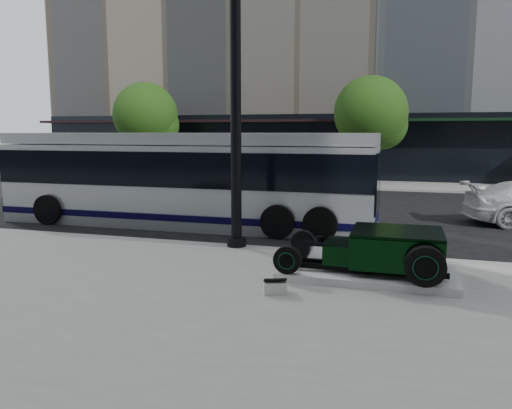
% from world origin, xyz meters
% --- Properties ---
extents(ground, '(120.00, 120.00, 0.00)m').
position_xyz_m(ground, '(0.00, 0.00, 0.00)').
color(ground, black).
rests_on(ground, ground).
extents(sidewalk_far, '(70.00, 4.00, 0.12)m').
position_xyz_m(sidewalk_far, '(0.00, 14.00, 0.06)').
color(sidewalk_far, gray).
rests_on(sidewalk_far, ground).
extents(street_trees, '(29.80, 3.80, 5.70)m').
position_xyz_m(street_trees, '(1.15, 13.07, 3.77)').
color(street_trees, black).
rests_on(street_trees, sidewalk_far).
extents(display_plinth, '(3.40, 1.80, 0.15)m').
position_xyz_m(display_plinth, '(2.14, -3.94, 0.20)').
color(display_plinth, silver).
rests_on(display_plinth, sidewalk_near).
extents(hot_rod, '(3.22, 2.00, 0.81)m').
position_xyz_m(hot_rod, '(2.47, -3.94, 0.70)').
color(hot_rod, black).
rests_on(hot_rod, display_plinth).
extents(info_plaque, '(0.48, 0.42, 0.31)m').
position_xyz_m(info_plaque, '(0.64, -5.49, 0.24)').
color(info_plaque, silver).
rests_on(info_plaque, sidewalk_near).
extents(lamppost, '(0.48, 0.48, 8.71)m').
position_xyz_m(lamppost, '(-1.19, -2.20, 4.14)').
color(lamppost, black).
rests_on(lamppost, sidewalk_near).
extents(transit_bus, '(12.12, 2.88, 2.92)m').
position_xyz_m(transit_bus, '(-3.94, 0.79, 1.49)').
color(transit_bus, silver).
rests_on(transit_bus, ground).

